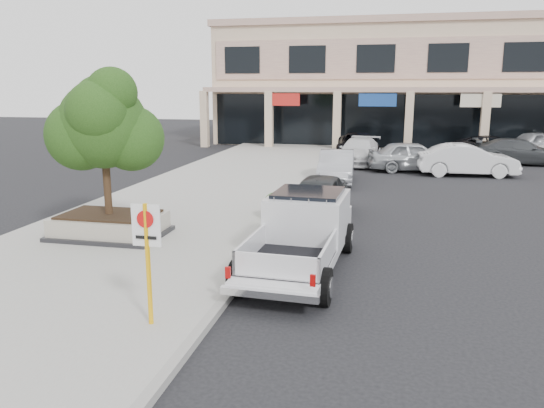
{
  "coord_description": "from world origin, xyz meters",
  "views": [
    {
      "loc": [
        1.68,
        -11.41,
        4.48
      ],
      "look_at": [
        -1.16,
        1.5,
        1.56
      ],
      "focal_mm": 35.0,
      "sensor_mm": 36.0,
      "label": 1
    }
  ],
  "objects_px": {
    "curb_car_b": "(336,166)",
    "lot_car_c": "(520,152)",
    "planter_tree": "(110,125)",
    "no_parking_sign": "(147,248)",
    "curb_car_d": "(358,145)",
    "lot_car_e": "(543,143)",
    "pickup_truck": "(299,235)",
    "lot_car_b": "(467,160)",
    "lot_car_a": "(413,156)",
    "curb_car_a": "(318,197)",
    "planter": "(110,225)",
    "lot_car_d": "(495,148)",
    "curb_car_c": "(359,151)"
  },
  "relations": [
    {
      "from": "no_parking_sign",
      "to": "curb_car_c",
      "type": "xyz_separation_m",
      "value": [
        2.5,
        23.18,
        -0.88
      ]
    },
    {
      "from": "planter",
      "to": "lot_car_e",
      "type": "bearing_deg",
      "value": 53.62
    },
    {
      "from": "curb_car_b",
      "to": "curb_car_d",
      "type": "bearing_deg",
      "value": 84.27
    },
    {
      "from": "lot_car_d",
      "to": "lot_car_e",
      "type": "height_order",
      "value": "lot_car_e"
    },
    {
      "from": "pickup_truck",
      "to": "curb_car_a",
      "type": "distance_m",
      "value": 5.55
    },
    {
      "from": "pickup_truck",
      "to": "lot_car_b",
      "type": "bearing_deg",
      "value": 72.28
    },
    {
      "from": "curb_car_b",
      "to": "lot_car_a",
      "type": "xyz_separation_m",
      "value": [
        3.72,
        4.21,
        0.07
      ]
    },
    {
      "from": "no_parking_sign",
      "to": "curb_car_b",
      "type": "xyz_separation_m",
      "value": [
        1.8,
        16.76,
        -0.88
      ]
    },
    {
      "from": "curb_car_b",
      "to": "planter_tree",
      "type": "bearing_deg",
      "value": -118.91
    },
    {
      "from": "curb_car_a",
      "to": "curb_car_d",
      "type": "relative_size",
      "value": 0.77
    },
    {
      "from": "lot_car_c",
      "to": "lot_car_e",
      "type": "height_order",
      "value": "lot_car_e"
    },
    {
      "from": "planter_tree",
      "to": "lot_car_c",
      "type": "relative_size",
      "value": 0.77
    },
    {
      "from": "curb_car_c",
      "to": "lot_car_e",
      "type": "height_order",
      "value": "lot_car_e"
    },
    {
      "from": "curb_car_b",
      "to": "lot_car_c",
      "type": "distance_m",
      "value": 12.99
    },
    {
      "from": "curb_car_d",
      "to": "lot_car_e",
      "type": "bearing_deg",
      "value": 12.66
    },
    {
      "from": "lot_car_b",
      "to": "lot_car_d",
      "type": "distance_m",
      "value": 7.44
    },
    {
      "from": "planter",
      "to": "lot_car_d",
      "type": "relative_size",
      "value": 0.6
    },
    {
      "from": "curb_car_a",
      "to": "curb_car_d",
      "type": "distance_m",
      "value": 16.86
    },
    {
      "from": "lot_car_a",
      "to": "lot_car_e",
      "type": "bearing_deg",
      "value": -56.23
    },
    {
      "from": "curb_car_c",
      "to": "lot_car_a",
      "type": "xyz_separation_m",
      "value": [
        3.03,
        -2.22,
        0.07
      ]
    },
    {
      "from": "no_parking_sign",
      "to": "curb_car_c",
      "type": "relative_size",
      "value": 0.44
    },
    {
      "from": "curb_car_b",
      "to": "lot_car_a",
      "type": "relative_size",
      "value": 0.95
    },
    {
      "from": "pickup_truck",
      "to": "lot_car_c",
      "type": "xyz_separation_m",
      "value": [
        9.64,
        21.18,
        -0.16
      ]
    },
    {
      "from": "curb_car_d",
      "to": "planter_tree",
      "type": "bearing_deg",
      "value": -109.43
    },
    {
      "from": "pickup_truck",
      "to": "curb_car_c",
      "type": "bearing_deg",
      "value": 91.71
    },
    {
      "from": "pickup_truck",
      "to": "lot_car_d",
      "type": "xyz_separation_m",
      "value": [
        8.59,
        23.16,
        -0.18
      ]
    },
    {
      "from": "planter",
      "to": "curb_car_b",
      "type": "xyz_separation_m",
      "value": [
        5.59,
        11.43,
        0.28
      ]
    },
    {
      "from": "no_parking_sign",
      "to": "lot_car_b",
      "type": "distance_m",
      "value": 21.67
    },
    {
      "from": "no_parking_sign",
      "to": "planter",
      "type": "bearing_deg",
      "value": 125.4
    },
    {
      "from": "curb_car_d",
      "to": "lot_car_c",
      "type": "relative_size",
      "value": 1.09
    },
    {
      "from": "curb_car_c",
      "to": "lot_car_a",
      "type": "height_order",
      "value": "lot_car_a"
    },
    {
      "from": "no_parking_sign",
      "to": "lot_car_b",
      "type": "height_order",
      "value": "no_parking_sign"
    },
    {
      "from": "pickup_truck",
      "to": "lot_car_a",
      "type": "relative_size",
      "value": 1.21
    },
    {
      "from": "no_parking_sign",
      "to": "pickup_truck",
      "type": "height_order",
      "value": "no_parking_sign"
    },
    {
      "from": "curb_car_d",
      "to": "lot_car_e",
      "type": "xyz_separation_m",
      "value": [
        11.99,
        3.5,
        0.03
      ]
    },
    {
      "from": "planter_tree",
      "to": "curb_car_d",
      "type": "bearing_deg",
      "value": 74.18
    },
    {
      "from": "no_parking_sign",
      "to": "lot_car_e",
      "type": "distance_m",
      "value": 33.01
    },
    {
      "from": "curb_car_b",
      "to": "lot_car_c",
      "type": "bearing_deg",
      "value": 36.59
    },
    {
      "from": "curb_car_a",
      "to": "curb_car_b",
      "type": "bearing_deg",
      "value": 94.77
    },
    {
      "from": "pickup_truck",
      "to": "no_parking_sign",
      "type": "bearing_deg",
      "value": -116.42
    },
    {
      "from": "planter_tree",
      "to": "curb_car_a",
      "type": "distance_m",
      "value": 7.29
    },
    {
      "from": "curb_car_d",
      "to": "lot_car_b",
      "type": "relative_size",
      "value": 1.15
    },
    {
      "from": "curb_car_b",
      "to": "curb_car_d",
      "type": "xyz_separation_m",
      "value": [
        0.44,
        9.51,
        0.04
      ]
    },
    {
      "from": "pickup_truck",
      "to": "planter_tree",
      "type": "bearing_deg",
      "value": 167.28
    },
    {
      "from": "lot_car_a",
      "to": "lot_car_e",
      "type": "height_order",
      "value": "lot_car_a"
    },
    {
      "from": "planter_tree",
      "to": "curb_car_d",
      "type": "xyz_separation_m",
      "value": [
        5.89,
        20.8,
        -2.62
      ]
    },
    {
      "from": "planter_tree",
      "to": "lot_car_e",
      "type": "relative_size",
      "value": 0.83
    },
    {
      "from": "lot_car_c",
      "to": "pickup_truck",
      "type": "bearing_deg",
      "value": 156.69
    },
    {
      "from": "lot_car_e",
      "to": "no_parking_sign",
      "type": "bearing_deg",
      "value": 130.3
    },
    {
      "from": "curb_car_c",
      "to": "curb_car_d",
      "type": "relative_size",
      "value": 0.91
    }
  ]
}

